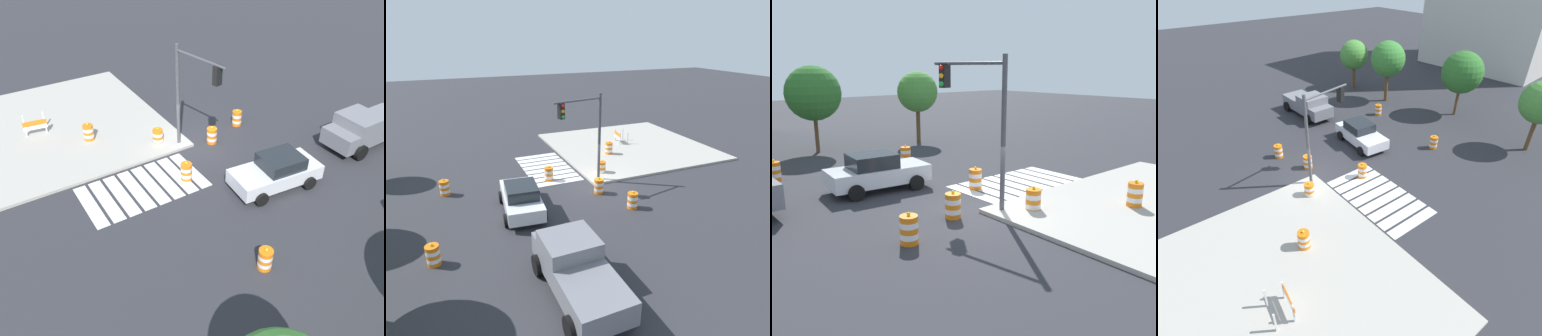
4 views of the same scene
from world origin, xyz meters
TOP-DOWN VIEW (x-y plane):
  - ground_plane at (0.00, 0.00)m, footprint 120.00×120.00m
  - sidewalk_corner at (6.00, -6.00)m, footprint 12.00×12.00m
  - crosswalk_stripes at (4.00, 1.80)m, footprint 5.85×3.20m
  - sports_car at (-1.46, 4.97)m, footprint 4.46×2.46m
  - pickup_truck at (-8.06, 4.61)m, footprint 5.18×2.40m
  - traffic_barrel_near_corner at (-4.46, 9.43)m, footprint 0.56×0.56m
  - traffic_barrel_crosswalk_end at (-3.43, -0.68)m, footprint 0.56×0.56m
  - traffic_barrel_median_near at (-1.05, 0.19)m, footprint 0.56×0.56m
  - traffic_barrel_median_far at (1.89, 2.32)m, footprint 0.56×0.56m
  - traffic_barrel_far_curb at (2.27, 8.64)m, footprint 0.56×0.56m
  - traffic_barrel_lane_center at (1.53, -1.28)m, footprint 0.56×0.56m
  - traffic_barrel_on_sidewalk at (4.68, -3.51)m, footprint 0.56×0.56m
  - construction_barricade at (7.02, -5.72)m, footprint 1.33×0.94m
  - traffic_light_pole at (0.37, 0.51)m, footprint 0.90×3.24m
  - street_tree_streetside_near at (-0.40, 14.75)m, footprint 3.36×3.36m
  - street_tree_streetside_mid at (6.50, 13.68)m, footprint 2.82×2.82m
  - street_tree_streetside_far at (-11.17, 12.04)m, footprint 2.83×2.83m
  - street_tree_corner_lot at (-6.47, 12.20)m, footprint 3.10×3.10m

SIDE VIEW (x-z plane):
  - ground_plane at x=0.00m, z-range 0.00..0.00m
  - crosswalk_stripes at x=4.00m, z-range 0.00..0.02m
  - sidewalk_corner at x=6.00m, z-range 0.00..0.15m
  - traffic_barrel_near_corner at x=-4.46m, z-range -0.06..0.96m
  - traffic_barrel_crosswalk_end at x=-3.43m, z-range -0.06..0.96m
  - traffic_barrel_median_near at x=-1.05m, z-range -0.06..0.96m
  - traffic_barrel_median_far at x=1.89m, z-range -0.06..0.96m
  - traffic_barrel_far_curb at x=2.27m, z-range -0.06..0.96m
  - traffic_barrel_lane_center at x=1.53m, z-range -0.06..0.96m
  - traffic_barrel_on_sidewalk at x=4.68m, z-range 0.09..1.11m
  - construction_barricade at x=7.02m, z-range 0.22..1.22m
  - sports_car at x=-1.46m, z-range 0.00..1.63m
  - pickup_truck at x=-8.06m, z-range 0.01..1.93m
  - street_tree_streetside_far at x=-11.17m, z-range 0.96..5.75m
  - street_tree_streetside_mid at x=6.50m, z-range 1.05..6.02m
  - street_tree_streetside_near at x=-0.40m, z-range 0.99..6.34m
  - street_tree_corner_lot at x=-6.47m, z-range 1.16..6.62m
  - traffic_light_pole at x=0.37m, z-range 1.16..6.66m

